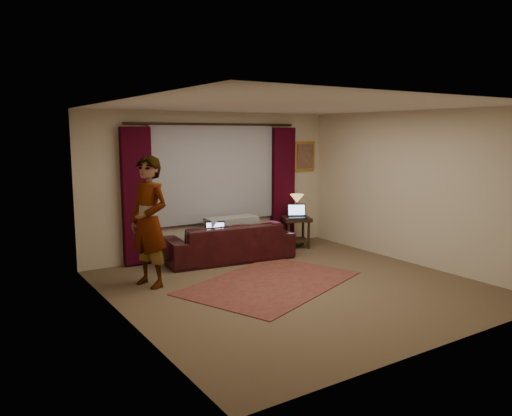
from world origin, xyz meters
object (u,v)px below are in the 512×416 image
Objects in this scene: sofa at (228,235)px; end_table at (296,232)px; laptop_sofa at (215,231)px; person at (149,222)px; laptop_table at (297,211)px; tiffany_lamp at (297,205)px.

end_table is at bearing -167.24° from sofa.
person reaches higher than laptop_sofa.
laptop_sofa is at bearing -147.02° from laptop_table.
person is at bearing -164.98° from tiffany_lamp.
laptop_sofa is (-0.32, -0.11, 0.13)m from sofa.
end_table is (1.61, 0.16, -0.15)m from sofa.
tiffany_lamp is (1.99, 0.32, 0.24)m from laptop_sofa.
sofa is 1.18× the size of person.
laptop_table reaches higher than laptop_sofa.
person is (-3.38, -0.91, 0.14)m from tiffany_lamp.
end_table is 1.37× the size of tiffany_lamp.
laptop_sofa is 2.03m from tiffany_lamp.
tiffany_lamp reaches higher than end_table.
end_table is 0.31× the size of person.
sofa is 1.73m from tiffany_lamp.
laptop_sofa is at bearing -172.23° from end_table.
end_table is at bearing -134.30° from tiffany_lamp.
tiffany_lamp is at bearing 36.02° from laptop_sofa.
end_table is 0.45m from laptop_table.
sofa is at bearing 45.55° from laptop_sofa.
sofa is 3.76× the size of end_table.
end_table is at bearing 34.54° from laptop_sofa.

